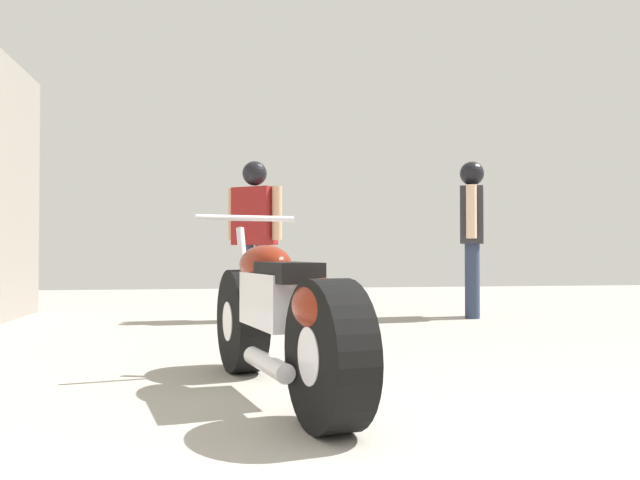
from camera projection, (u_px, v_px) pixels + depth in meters
The scene contains 4 objects.
ground_plane at pixel (386, 358), 4.47m from camera, with size 17.47×17.47×0.00m, color #9E998E.
motorcycle_maroon_cruiser at pixel (279, 317), 3.25m from camera, with size 0.75×2.04×0.96m.
mechanic_in_blue at pixel (255, 225), 6.95m from camera, with size 0.61×0.48×1.72m.
mechanic_with_helmet at pixel (472, 224), 7.27m from camera, with size 0.41×0.67×1.76m.
Camera 1 is at (-1.14, -0.73, 0.73)m, focal length 36.27 mm.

